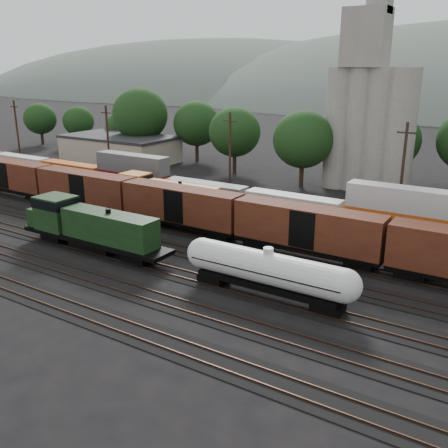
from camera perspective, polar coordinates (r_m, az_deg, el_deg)
The scene contains 11 objects.
ground at distance 49.39m, azimuth -0.88°, elevation -3.98°, with size 600.00×600.00×0.00m, color black.
tracks at distance 49.37m, azimuth -0.88°, elevation -3.93°, with size 180.00×33.20×0.20m.
green_locomotive at distance 52.66m, azimuth -15.41°, elevation -0.09°, with size 18.21×3.21×4.82m.
tank_car_a at distance 40.63m, azimuth 5.02°, elevation -5.27°, with size 15.49×2.77×4.06m.
orange_locomotive at distance 64.76m, azimuth -7.12°, elevation 3.48°, with size 17.56×2.93×4.39m.
boxcar_string at distance 47.04m, azimuth 18.18°, elevation -1.98°, with size 184.40×2.90×4.20m.
container_wall at distance 64.58m, azimuth 0.75°, elevation 3.57°, with size 161.56×2.60×5.80m.
grain_silo at distance 77.86m, azimuth 16.19°, elevation 11.85°, with size 13.40×5.00×29.00m.
industrial_sheds at distance 77.54m, azimuth 17.85°, elevation 5.16°, with size 119.38×17.26×5.10m.
tree_band at distance 80.23m, azimuth 17.75°, elevation 9.20°, with size 163.62×19.23×14.11m.
utility_poles at distance 66.52m, azimuth 9.59°, elevation 7.02°, with size 122.20×0.36×12.00m.
Camera 1 is at (25.16, -38.40, 18.21)m, focal length 40.00 mm.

